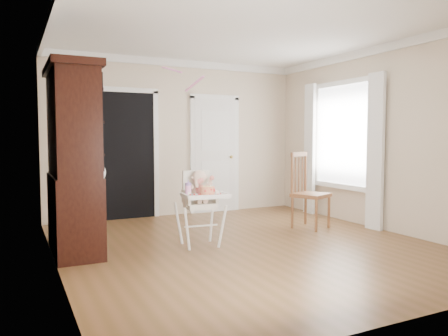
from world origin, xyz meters
name	(u,v)px	position (x,y,z in m)	size (l,w,h in m)	color
floor	(247,245)	(0.00, 0.00, 0.00)	(5.00, 5.00, 0.00)	brown
ceiling	(248,27)	(0.00, 0.00, 2.70)	(5.00, 5.00, 0.00)	white
wall_back	(178,138)	(0.00, 2.50, 1.35)	(4.50, 4.50, 0.00)	beige
wall_left	(54,138)	(-2.25, 0.00, 1.35)	(5.00, 5.00, 0.00)	beige
wall_right	(382,138)	(2.25, 0.00, 1.35)	(5.00, 5.00, 0.00)	beige
crown_molding	(248,32)	(0.00, 0.00, 2.64)	(4.50, 5.00, 0.12)	white
doorway	(127,152)	(-0.90, 2.48, 1.11)	(1.06, 0.05, 2.22)	black
closet_door	(215,156)	(0.70, 2.48, 1.02)	(0.96, 0.09, 2.13)	white
window_right	(341,142)	(2.18, 0.80, 1.29)	(0.13, 1.84, 2.30)	white
high_chair	(200,199)	(-0.54, 0.25, 0.59)	(0.60, 0.73, 0.96)	white
baby	(199,188)	(-0.54, 0.27, 0.73)	(0.28, 0.22, 0.43)	beige
cake	(207,191)	(-0.54, 0.03, 0.72)	(0.23, 0.23, 0.10)	silver
sippy_cup	(188,188)	(-0.74, 0.15, 0.74)	(0.08, 0.08, 0.19)	#F696D6
china_cabinet	(74,160)	(-1.99, 0.63, 1.10)	(0.58, 1.30, 2.19)	black
dining_chair	(309,193)	(1.36, 0.55, 0.53)	(0.61, 0.61, 1.14)	brown
streamer	(172,70)	(-0.64, 0.99, 2.28)	(0.03, 0.50, 0.02)	#FE93D2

